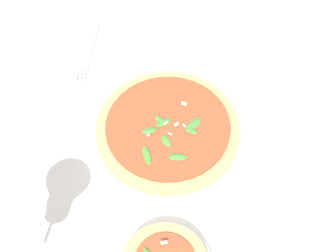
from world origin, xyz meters
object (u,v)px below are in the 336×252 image
(pizza_arugula_main, at_px, (168,129))
(side_plate_white, at_px, (226,36))
(wine_glass, at_px, (25,223))
(fork, at_px, (89,51))

(pizza_arugula_main, distance_m, side_plate_white, 0.33)
(side_plate_white, bearing_deg, wine_glass, -31.90)
(wine_glass, bearing_deg, fork, 179.74)
(fork, xyz_separation_m, side_plate_white, (-0.08, 0.35, 0.00))
(wine_glass, distance_m, fork, 0.50)
(side_plate_white, bearing_deg, pizza_arugula_main, -23.67)
(wine_glass, relative_size, side_plate_white, 0.98)
(wine_glass, distance_m, side_plate_white, 0.67)
(fork, bearing_deg, side_plate_white, 105.32)
(pizza_arugula_main, distance_m, fork, 0.32)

